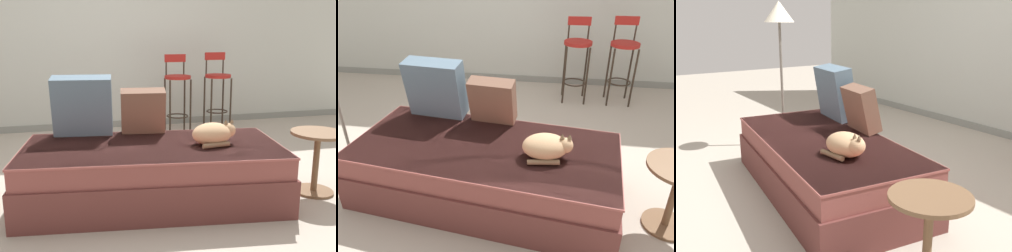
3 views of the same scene
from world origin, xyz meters
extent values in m
plane|color=#A89E8E|center=(0.00, 0.00, 0.00)|extent=(16.00, 16.00, 0.00)
cube|color=gray|center=(0.00, 2.20, 0.04)|extent=(8.00, 0.02, 0.09)
cube|color=brown|center=(0.00, -0.40, 0.14)|extent=(2.11, 1.19, 0.29)
cube|color=brown|center=(0.00, -0.40, 0.37)|extent=(2.07, 1.14, 0.17)
cube|color=brown|center=(0.00, -0.40, 0.45)|extent=(2.08, 1.16, 0.02)
cube|color=#4C6070|center=(-0.50, 0.04, 0.71)|extent=(0.51, 0.31, 0.51)
cube|color=brown|center=(0.00, -0.03, 0.66)|extent=(0.40, 0.26, 0.39)
ellipsoid|color=tan|center=(0.45, -0.49, 0.54)|extent=(0.35, 0.28, 0.17)
sphere|color=tan|center=(0.59, -0.49, 0.56)|extent=(0.11, 0.11, 0.11)
cone|color=brown|center=(0.57, -0.49, 0.64)|extent=(0.03, 0.03, 0.04)
cone|color=brown|center=(0.62, -0.49, 0.64)|extent=(0.03, 0.03, 0.04)
cylinder|color=brown|center=(0.45, -0.60, 0.48)|extent=(0.22, 0.07, 0.04)
cylinder|color=brown|center=(1.34, -0.57, 0.25)|extent=(0.05, 0.05, 0.50)
cylinder|color=brown|center=(1.34, -0.57, 0.51)|extent=(0.44, 0.44, 0.02)
cylinder|color=slate|center=(-1.33, -0.13, 0.01)|extent=(0.28, 0.28, 0.02)
cylinder|color=slate|center=(-1.33, -0.13, 0.68)|extent=(0.03, 0.03, 1.36)
cone|color=beige|center=(-1.33, -0.13, 1.47)|extent=(0.32, 0.32, 0.22)
camera|label=1|loc=(-0.60, -3.26, 1.30)|focal=42.00mm
camera|label=2|loc=(0.46, -2.45, 1.76)|focal=35.00mm
camera|label=3|loc=(2.62, -1.97, 1.40)|focal=42.00mm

